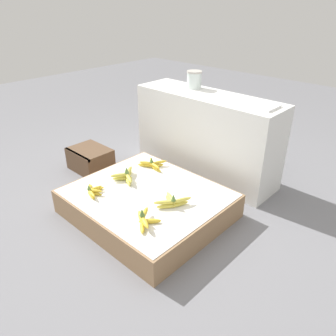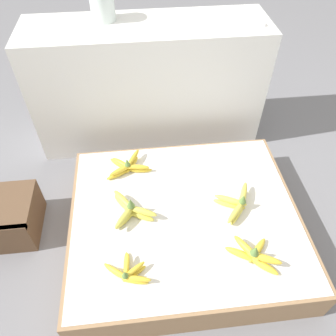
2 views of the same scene
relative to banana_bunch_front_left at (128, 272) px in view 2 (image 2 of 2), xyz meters
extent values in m
plane|color=slate|center=(0.28, 0.28, -0.22)|extent=(10.00, 10.00, 0.00)
cube|color=#997551|center=(0.28, 0.28, -0.12)|extent=(1.10, 0.95, 0.19)
cube|color=silver|center=(0.28, 0.28, -0.03)|extent=(1.06, 0.92, 0.00)
cube|color=white|center=(0.17, 1.12, 0.15)|extent=(1.35, 0.40, 0.74)
ellipsoid|color=gold|center=(0.03, -0.03, -0.01)|extent=(0.11, 0.05, 0.02)
ellipsoid|color=gold|center=(0.03, 0.00, -0.01)|extent=(0.11, 0.08, 0.02)
ellipsoid|color=gold|center=(-0.01, 0.04, -0.01)|extent=(0.03, 0.11, 0.02)
ellipsoid|color=gold|center=(-0.06, 0.02, -0.01)|extent=(0.10, 0.09, 0.02)
ellipsoid|color=gold|center=(0.04, -0.04, 0.01)|extent=(0.11, 0.05, 0.02)
ellipsoid|color=gold|center=(0.03, 0.00, 0.01)|extent=(0.10, 0.08, 0.02)
ellipsoid|color=gold|center=(0.00, 0.02, 0.01)|extent=(0.04, 0.11, 0.02)
ellipsoid|color=gold|center=(-0.04, 0.00, 0.01)|extent=(0.10, 0.09, 0.02)
cone|color=#5B7F3D|center=(-0.01, -0.02, 0.04)|extent=(0.03, 0.03, 0.04)
ellipsoid|color=gold|center=(0.56, -0.02, -0.01)|extent=(0.13, 0.12, 0.03)
ellipsoid|color=gold|center=(0.56, 0.04, -0.01)|extent=(0.12, 0.13, 0.03)
ellipsoid|color=gold|center=(0.48, 0.03, -0.01)|extent=(0.14, 0.10, 0.03)
ellipsoid|color=gold|center=(0.57, -0.01, 0.02)|extent=(0.14, 0.09, 0.03)
ellipsoid|color=gold|center=(0.50, 0.04, 0.02)|extent=(0.10, 0.14, 0.03)
cone|color=#5B7F3D|center=(0.52, 0.01, 0.06)|extent=(0.04, 0.04, 0.05)
ellipsoid|color=gold|center=(-0.01, 0.35, -0.01)|extent=(0.12, 0.14, 0.03)
ellipsoid|color=gold|center=(0.00, 0.28, -0.01)|extent=(0.12, 0.14, 0.03)
ellipsoid|color=gold|center=(0.06, 0.29, -0.01)|extent=(0.15, 0.10, 0.03)
ellipsoid|color=gold|center=(-0.01, 0.35, 0.02)|extent=(0.11, 0.14, 0.03)
ellipsoid|color=gold|center=(0.00, 0.26, 0.02)|extent=(0.11, 0.14, 0.03)
ellipsoid|color=gold|center=(0.07, 0.28, 0.02)|extent=(0.15, 0.09, 0.03)
cone|color=#5B7F3D|center=(0.03, 0.31, 0.06)|extent=(0.04, 0.04, 0.05)
ellipsoid|color=#DBCC4C|center=(0.56, 0.31, -0.01)|extent=(0.09, 0.16, 0.03)
ellipsoid|color=#DBCC4C|center=(0.50, 0.30, -0.01)|extent=(0.16, 0.09, 0.03)
ellipsoid|color=#DBCC4C|center=(0.52, 0.25, -0.01)|extent=(0.12, 0.14, 0.03)
ellipsoid|color=#DBCC4C|center=(0.57, 0.33, 0.02)|extent=(0.09, 0.16, 0.03)
ellipsoid|color=#DBCC4C|center=(0.50, 0.30, 0.02)|extent=(0.15, 0.10, 0.03)
ellipsoid|color=#DBCC4C|center=(0.51, 0.23, 0.02)|extent=(0.13, 0.14, 0.03)
cone|color=#5B7F3D|center=(0.55, 0.28, 0.06)|extent=(0.03, 0.03, 0.05)
ellipsoid|color=gold|center=(0.08, 0.57, -0.01)|extent=(0.13, 0.04, 0.03)
ellipsoid|color=gold|center=(0.04, 0.62, -0.01)|extent=(0.09, 0.13, 0.03)
ellipsoid|color=gold|center=(-0.03, 0.63, -0.01)|extent=(0.11, 0.11, 0.03)
ellipsoid|color=gold|center=(-0.04, 0.56, -0.01)|extent=(0.13, 0.08, 0.03)
ellipsoid|color=gold|center=(0.06, 0.57, 0.01)|extent=(0.13, 0.05, 0.03)
ellipsoid|color=gold|center=(0.05, 0.64, 0.01)|extent=(0.08, 0.13, 0.03)
ellipsoid|color=gold|center=(-0.01, 0.61, 0.01)|extent=(0.12, 0.11, 0.03)
ellipsoid|color=gold|center=(-0.02, 0.56, 0.01)|extent=(0.13, 0.09, 0.03)
cone|color=#5B7F3D|center=(0.02, 0.58, 0.05)|extent=(0.03, 0.03, 0.04)
cylinder|color=silver|center=(-0.05, 1.19, 0.59)|extent=(0.13, 0.13, 0.14)
cube|color=white|center=(0.67, 1.11, 0.53)|extent=(0.24, 0.20, 0.02)
camera|label=1|loc=(1.80, -1.11, 1.27)|focal=35.00mm
camera|label=2|loc=(0.10, -0.62, 1.27)|focal=35.00mm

